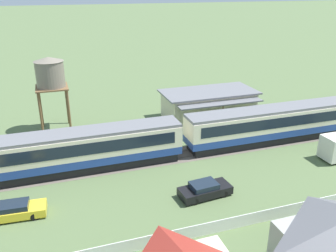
{
  "coord_description": "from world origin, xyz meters",
  "views": [
    {
      "loc": [
        -31.41,
        -32.59,
        17.05
      ],
      "look_at": [
        -19.23,
        3.44,
        1.76
      ],
      "focal_mm": 38.0,
      "sensor_mm": 36.0,
      "label": 1
    }
  ],
  "objects": [
    {
      "name": "water_tower",
      "position": [
        -31.42,
        11.08,
        7.06
      ],
      "size": [
        3.74,
        3.74,
        9.1
      ],
      "color": "brown",
      "rests_on": "ground_plane"
    },
    {
      "name": "station_building",
      "position": [
        -11.61,
        8.86,
        1.89
      ],
      "size": [
        12.64,
        7.53,
        3.72
      ],
      "color": "beige",
      "rests_on": "ground_plane"
    },
    {
      "name": "railway_track",
      "position": [
        -27.97,
        -0.68,
        0.01
      ],
      "size": [
        134.37,
        3.6,
        0.04
      ],
      "color": "#665B51",
      "rests_on": "ground_plane"
    },
    {
      "name": "parked_car_black",
      "position": [
        -20.03,
        -8.79,
        0.63
      ],
      "size": [
        4.66,
        2.25,
        1.32
      ],
      "rotation": [
        0.0,
        0.0,
        0.08
      ],
      "color": "black",
      "rests_on": "ground_plane"
    },
    {
      "name": "parked_car_yellow",
      "position": [
        -35.24,
        -6.78,
        0.61
      ],
      "size": [
        4.63,
        2.07,
        1.27
      ],
      "rotation": [
        0.0,
        0.0,
        -0.07
      ],
      "color": "yellow",
      "rests_on": "ground_plane"
    },
    {
      "name": "passenger_train",
      "position": [
        -18.75,
        -0.68,
        2.28
      ],
      "size": [
        85.08,
        3.11,
        4.1
      ],
      "color": "#234293",
      "rests_on": "ground_plane"
    },
    {
      "name": "ground_plane",
      "position": [
        0.0,
        0.0,
        0.0
      ],
      "size": [
        600.0,
        600.0,
        0.0
      ],
      "primitive_type": "plane",
      "color": "#566B42"
    }
  ]
}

